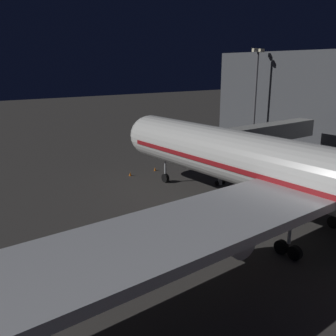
{
  "coord_description": "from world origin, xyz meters",
  "views": [
    {
      "loc": [
        28.68,
        22.63,
        15.19
      ],
      "look_at": [
        3.0,
        -10.83,
        3.5
      ],
      "focal_mm": 39.11,
      "sensor_mm": 36.0,
      "label": 1
    }
  ],
  "objects_px": {
    "apron_floodlight_mast": "(256,93)",
    "traffic_cone_nose_port": "(155,169)",
    "traffic_cone_nose_starboard": "(130,174)",
    "airliner_at_gate": "(336,183)",
    "jet_bridge": "(255,135)"
  },
  "relations": [
    {
      "from": "apron_floodlight_mast",
      "to": "traffic_cone_nose_port",
      "type": "bearing_deg",
      "value": 1.94
    },
    {
      "from": "apron_floodlight_mast",
      "to": "traffic_cone_nose_starboard",
      "type": "bearing_deg",
      "value": 1.63
    },
    {
      "from": "traffic_cone_nose_starboard",
      "to": "traffic_cone_nose_port",
      "type": "bearing_deg",
      "value": 180.0
    },
    {
      "from": "airliner_at_gate",
      "to": "traffic_cone_nose_starboard",
      "type": "xyz_separation_m",
      "value": [
        2.2,
        -29.03,
        -5.58
      ]
    },
    {
      "from": "airliner_at_gate",
      "to": "apron_floodlight_mast",
      "type": "xyz_separation_m",
      "value": [
        -25.5,
        -29.82,
        4.75
      ]
    },
    {
      "from": "airliner_at_gate",
      "to": "traffic_cone_nose_starboard",
      "type": "height_order",
      "value": "airliner_at_gate"
    },
    {
      "from": "airliner_at_gate",
      "to": "jet_bridge",
      "type": "bearing_deg",
      "value": -122.8
    },
    {
      "from": "jet_bridge",
      "to": "traffic_cone_nose_port",
      "type": "xyz_separation_m",
      "value": [
        9.51,
        -10.85,
        -5.67
      ]
    },
    {
      "from": "jet_bridge",
      "to": "traffic_cone_nose_port",
      "type": "bearing_deg",
      "value": -48.75
    },
    {
      "from": "jet_bridge",
      "to": "traffic_cone_nose_starboard",
      "type": "height_order",
      "value": "jet_bridge"
    },
    {
      "from": "traffic_cone_nose_starboard",
      "to": "apron_floodlight_mast",
      "type": "bearing_deg",
      "value": -178.37
    },
    {
      "from": "traffic_cone_nose_port",
      "to": "airliner_at_gate",
      "type": "bearing_deg",
      "value": 85.67
    },
    {
      "from": "apron_floodlight_mast",
      "to": "traffic_cone_nose_starboard",
      "type": "distance_m",
      "value": 29.57
    },
    {
      "from": "airliner_at_gate",
      "to": "apron_floodlight_mast",
      "type": "bearing_deg",
      "value": -130.54
    },
    {
      "from": "jet_bridge",
      "to": "apron_floodlight_mast",
      "type": "distance_m",
      "value": 18.63
    }
  ]
}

